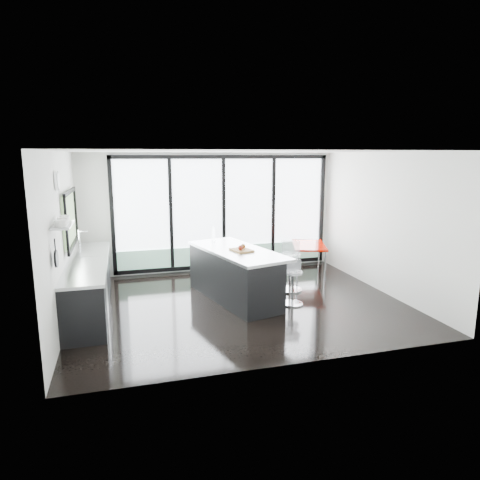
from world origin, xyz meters
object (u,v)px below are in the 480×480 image
object	(u,v)px
bar_stool_far	(290,272)
bar_stool_near	(293,288)
island	(234,274)
red_table	(309,258)

from	to	relation	value
bar_stool_far	bar_stool_near	bearing A→B (deg)	-87.67
island	bar_stool_far	size ratio (longest dim) A/B	3.28
island	red_table	size ratio (longest dim) A/B	2.03
bar_stool_near	island	bearing A→B (deg)	166.58
bar_stool_far	red_table	xyz separation A→B (m)	(0.96, 1.20, -0.05)
island	bar_stool_near	bearing A→B (deg)	-31.46
bar_stool_near	red_table	bearing A→B (deg)	76.18
bar_stool_far	red_table	size ratio (longest dim) A/B	0.62
red_table	bar_stool_far	bearing A→B (deg)	-128.80
bar_stool_near	red_table	size ratio (longest dim) A/B	0.51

